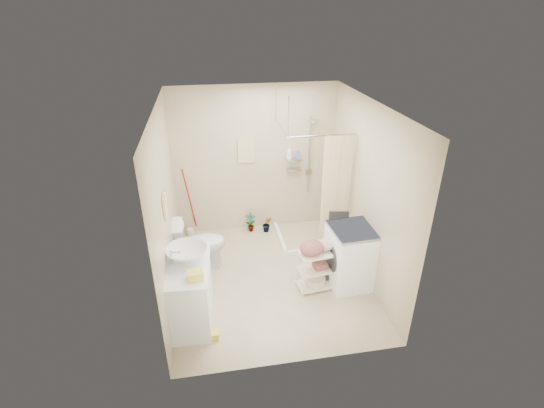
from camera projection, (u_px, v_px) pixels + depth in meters
The scene contains 23 objects.
floor at pixel (271, 278), 5.98m from camera, with size 3.20×3.20×0.00m, color #BFB28F.
ceiling at pixel (270, 106), 4.80m from camera, with size 2.80×3.20×0.04m, color silver.
wall_back at pixel (255, 161), 6.80m from camera, with size 2.80×0.04×2.60m, color #BEB293.
wall_front at pixel (297, 271), 3.98m from camera, with size 2.80×0.04×2.60m, color #BEB293.
wall_left at pixel (166, 210), 5.18m from camera, with size 0.04×3.20×2.60m, color #BEB293.
wall_right at pixel (367, 194), 5.60m from camera, with size 0.04×3.20×2.60m, color #BEB293.
vanity at pixel (190, 293), 5.01m from camera, with size 0.55×0.98×0.87m, color silver.
sink at pixel (187, 254), 4.87m from camera, with size 0.52×0.52×0.18m, color silver.
counter_basket at pixel (196, 275), 4.54m from camera, with size 0.18×0.14×0.10m, color #DCD644.
floor_basket at pixel (213, 334), 4.88m from camera, with size 0.23×0.17×0.12m, color yellow.
toilet at pixel (199, 244), 6.08m from camera, with size 0.46×0.80×0.82m, color silver.
mop at pixel (187, 202), 6.79m from camera, with size 0.13×0.13×1.33m, color #A6130F, non-canonical shape.
potted_plant_a at pixel (250, 222), 7.14m from camera, with size 0.19×0.13×0.36m, color brown.
potted_plant_b at pixel (267, 224), 7.14m from camera, with size 0.17×0.13×0.30m, color brown.
hanging_towel at pixel (246, 151), 6.67m from camera, with size 0.28×0.03×0.42m, color #CABF8C.
towel_ring at pixel (165, 205), 4.93m from camera, with size 0.04×0.22×0.34m, color #DAC783, non-canonical shape.
tp_holder at pixel (174, 245), 5.49m from camera, with size 0.08×0.12×0.14m, color white, non-canonical shape.
shower at pixel (310, 183), 6.56m from camera, with size 1.10×1.10×2.10m, color silver, non-canonical shape.
shampoo_bottle_a at pixel (289, 153), 6.74m from camera, with size 0.09×0.10×0.24m, color silver.
shampoo_bottle_b at pixel (298, 154), 6.80m from camera, with size 0.07×0.07×0.15m, color #4759AE.
washing_machine at pixel (351, 256), 5.69m from camera, with size 0.63×0.65×0.92m, color white.
laundry_rack at pixel (317, 266), 5.63m from camera, with size 0.53×0.31×0.73m, color #EFE3CA, non-canonical shape.
ironing_board at pixel (336, 246), 5.78m from camera, with size 0.31×0.09×1.08m, color black, non-canonical shape.
Camera 1 is at (-0.81, -4.76, 3.71)m, focal length 26.00 mm.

